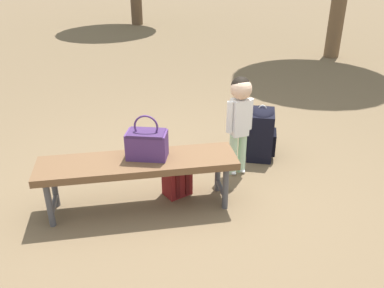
% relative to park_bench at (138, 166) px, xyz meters
% --- Properties ---
extents(ground_plane, '(40.00, 40.00, 0.00)m').
position_rel_park_bench_xyz_m(ground_plane, '(0.42, 0.09, -0.39)').
color(ground_plane, brown).
rests_on(ground_plane, ground).
extents(park_bench, '(1.63, 0.54, 0.45)m').
position_rel_park_bench_xyz_m(park_bench, '(0.00, 0.00, 0.00)').
color(park_bench, brown).
rests_on(park_bench, ground).
extents(handbag, '(0.36, 0.28, 0.37)m').
position_rel_park_bench_xyz_m(handbag, '(0.09, 0.03, 0.18)').
color(handbag, '#4C2D66').
rests_on(handbag, park_bench).
extents(child_standing, '(0.26, 0.20, 0.96)m').
position_rel_park_bench_xyz_m(child_standing, '(0.99, 0.33, 0.25)').
color(child_standing, '#B2D8B2').
rests_on(child_standing, ground).
extents(backpack_large, '(0.38, 0.41, 0.58)m').
position_rel_park_bench_xyz_m(backpack_large, '(1.34, 0.59, -0.11)').
color(backpack_large, black).
rests_on(backpack_large, ground).
extents(backpack_small, '(0.26, 0.24, 0.37)m').
position_rel_park_bench_xyz_m(backpack_small, '(0.34, 0.11, -0.21)').
color(backpack_small, maroon).
rests_on(backpack_small, ground).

